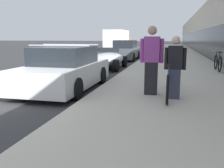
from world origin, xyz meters
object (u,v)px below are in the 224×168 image
object	(u,v)px
parked_sedan_far	(125,51)
moving_truck	(118,40)
tandem_bicycle	(168,81)
parked_sedan_curbside	(65,70)
vintage_roadster_curbside	(107,60)
person_bystander	(152,61)
cruiser_bike_nearest	(218,62)
person_rider	(175,68)

from	to	relation	value
parked_sedan_far	moving_truck	distance (m)	14.12
parked_sedan_far	tandem_bicycle	bearing A→B (deg)	-74.49
parked_sedan_curbside	vintage_roadster_curbside	size ratio (longest dim) A/B	1.06
person_bystander	cruiser_bike_nearest	bearing A→B (deg)	64.94
person_rider	cruiser_bike_nearest	world-z (taller)	person_rider
person_bystander	parked_sedan_far	world-z (taller)	person_bystander
tandem_bicycle	person_rider	bearing A→B (deg)	-66.75
tandem_bicycle	cruiser_bike_nearest	bearing A→B (deg)	68.90
parked_sedan_far	person_bystander	bearing A→B (deg)	-76.50
person_bystander	moving_truck	world-z (taller)	moving_truck
vintage_roadster_curbside	moving_truck	world-z (taller)	moving_truck
person_bystander	parked_sedan_far	bearing A→B (deg)	103.50
cruiser_bike_nearest	moving_truck	world-z (taller)	moving_truck
tandem_bicycle	moving_truck	distance (m)	26.47
tandem_bicycle	cruiser_bike_nearest	distance (m)	5.84
tandem_bicycle	moving_truck	bearing A→B (deg)	104.88
parked_sedan_curbside	parked_sedan_far	world-z (taller)	parked_sedan_far
tandem_bicycle	person_bystander	size ratio (longest dim) A/B	1.48
person_rider	moving_truck	world-z (taller)	moving_truck
cruiser_bike_nearest	vintage_roadster_curbside	bearing A→B (deg)	171.71
parked_sedan_curbside	vintage_roadster_curbside	bearing A→B (deg)	90.23
parked_sedan_curbside	vintage_roadster_curbside	distance (m)	5.44
parked_sedan_far	vintage_roadster_curbside	bearing A→B (deg)	-89.40
cruiser_bike_nearest	tandem_bicycle	bearing A→B (deg)	-111.10
cruiser_bike_nearest	parked_sedan_far	distance (m)	8.42
parked_sedan_curbside	parked_sedan_far	bearing A→B (deg)	90.42
tandem_bicycle	moving_truck	world-z (taller)	moving_truck
person_rider	parked_sedan_curbside	world-z (taller)	person_rider
tandem_bicycle	cruiser_bike_nearest	xyz separation A→B (m)	(2.10, 5.45, 0.00)
person_rider	moving_truck	xyz separation A→B (m)	(-6.94, 25.91, 0.38)
tandem_bicycle	person_rider	xyz separation A→B (m)	(0.15, -0.34, 0.39)
tandem_bicycle	cruiser_bike_nearest	size ratio (longest dim) A/B	1.52
person_bystander	parked_sedan_curbside	size ratio (longest dim) A/B	0.43
tandem_bicycle	vintage_roadster_curbside	xyz separation A→B (m)	(-3.24, 6.23, -0.05)
cruiser_bike_nearest	vintage_roadster_curbside	distance (m)	5.40
cruiser_bike_nearest	parked_sedan_curbside	bearing A→B (deg)	-138.82
person_rider	person_bystander	xyz separation A→B (m)	(-0.59, 0.34, 0.13)
parked_sedan_far	cruiser_bike_nearest	bearing A→B (deg)	-50.07
cruiser_bike_nearest	vintage_roadster_curbside	size ratio (longest dim) A/B	0.45
person_rider	parked_sedan_curbside	size ratio (longest dim) A/B	0.37
cruiser_bike_nearest	moving_truck	bearing A→B (deg)	113.85
parked_sedan_curbside	moving_truck	bearing A→B (deg)	98.20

